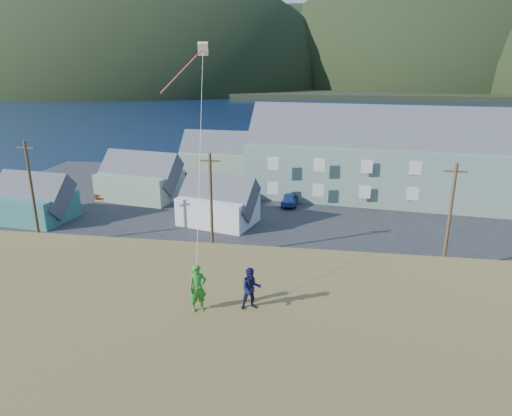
% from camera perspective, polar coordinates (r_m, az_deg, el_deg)
% --- Properties ---
extents(ground, '(900.00, 900.00, 0.00)m').
position_cam_1_polar(ground, '(36.14, -0.56, -7.55)').
color(ground, '#0A1638').
rests_on(ground, ground).
extents(grass_strip, '(110.00, 8.00, 0.10)m').
position_cam_1_polar(grass_strip, '(34.35, -1.11, -8.89)').
color(grass_strip, '#4C3D19').
rests_on(grass_strip, ground).
extents(waterfront_lot, '(72.00, 36.00, 0.12)m').
position_cam_1_polar(waterfront_lot, '(51.85, 2.50, 0.48)').
color(waterfront_lot, '#28282B').
rests_on(waterfront_lot, ground).
extents(wharf, '(26.00, 14.00, 0.90)m').
position_cam_1_polar(wharf, '(74.63, -0.10, 6.18)').
color(wharf, gray).
rests_on(wharf, ground).
extents(far_shore, '(900.00, 320.00, 2.00)m').
position_cam_1_polar(far_shore, '(362.55, 8.28, 15.32)').
color(far_shore, black).
rests_on(far_shore, ground).
extents(far_hills, '(760.00, 265.00, 143.00)m').
position_cam_1_polar(far_hills, '(313.35, 14.87, 14.75)').
color(far_hills, black).
rests_on(far_hills, ground).
extents(lodge, '(37.91, 14.49, 13.00)m').
position_cam_1_polar(lodge, '(55.57, 18.45, 6.01)').
color(lodge, slate).
rests_on(lodge, waterfront_lot).
extents(shed_teal, '(8.24, 6.20, 6.02)m').
position_cam_1_polar(shed_teal, '(51.12, -26.16, 0.95)').
color(shed_teal, '#327076').
rests_on(shed_teal, waterfront_lot).
extents(shed_palegreen_near, '(10.16, 7.38, 6.73)m').
position_cam_1_polar(shed_palegreen_near, '(55.02, -14.31, 3.64)').
color(shed_palegreen_near, slate).
rests_on(shed_palegreen_near, waterfront_lot).
extents(shed_white, '(8.46, 6.66, 5.94)m').
position_cam_1_polar(shed_white, '(45.10, -4.76, 0.74)').
color(shed_white, silver).
rests_on(shed_white, waterfront_lot).
extents(shed_palegreen_far, '(11.95, 7.31, 7.80)m').
position_cam_1_polar(shed_palegreen_far, '(63.85, -4.12, 6.45)').
color(shed_palegreen_far, gray).
rests_on(shed_palegreen_far, waterfront_lot).
extents(utility_poles, '(33.91, 0.24, 9.25)m').
position_cam_1_polar(utility_poles, '(36.45, -5.05, 0.25)').
color(utility_poles, '#47331E').
rests_on(utility_poles, waterfront_lot).
extents(parked_cars, '(25.99, 13.49, 1.54)m').
position_cam_1_polar(parked_cars, '(56.83, -5.90, 2.78)').
color(parked_cars, slate).
rests_on(parked_cars, waterfront_lot).
extents(kite_flyer_green, '(0.74, 0.67, 1.70)m').
position_cam_1_polar(kite_flyer_green, '(16.04, -7.31, -9.90)').
color(kite_flyer_green, '#267C21').
rests_on(kite_flyer_green, hillside).
extents(kite_flyer_navy, '(0.89, 0.79, 1.53)m').
position_cam_1_polar(kite_flyer_navy, '(16.06, -0.62, -10.05)').
color(kite_flyer_navy, '#15153B').
rests_on(kite_flyer_navy, hillside).
extents(kite_rig, '(1.42, 4.01, 10.48)m').
position_cam_1_polar(kite_rig, '(21.58, -7.03, 18.47)').
color(kite_rig, beige).
rests_on(kite_rig, ground).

